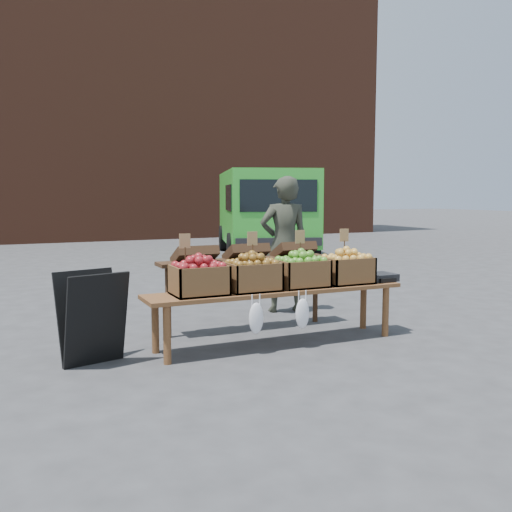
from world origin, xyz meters
name	(u,v)px	position (x,y,z in m)	size (l,w,h in m)	color
ground	(184,342)	(0.00, 0.00, 0.00)	(80.00, 80.00, 0.00)	#404042
brick_building	(42,88)	(0.00, 15.00, 5.00)	(24.00, 4.00, 10.00)	brown
delivery_van	(264,214)	(4.33, 7.05, 1.03)	(2.10, 4.58, 2.05)	green
vendor	(284,245)	(1.65, 0.93, 0.87)	(0.63, 0.42, 1.74)	#303428
chalkboard_sign	(92,317)	(-0.96, -0.38, 0.42)	(0.56, 0.31, 0.85)	black
back_table	(246,283)	(0.81, 0.24, 0.52)	(2.10, 0.44, 1.04)	#342113
display_bench	(277,316)	(0.83, -0.48, 0.28)	(2.70, 0.56, 0.57)	brown
crate_golden_apples	(199,280)	(0.01, -0.48, 0.71)	(0.50, 0.40, 0.28)	maroon
crate_russet_pears	(252,276)	(0.56, -0.48, 0.71)	(0.50, 0.40, 0.28)	#8C5E1A
crate_red_apples	(301,273)	(1.11, -0.48, 0.71)	(0.50, 0.40, 0.28)	#3C8623
crate_green_apples	(346,270)	(1.66, -0.48, 0.71)	(0.50, 0.40, 0.28)	gold
weighing_scale	(379,277)	(2.08, -0.48, 0.61)	(0.34, 0.30, 0.08)	black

